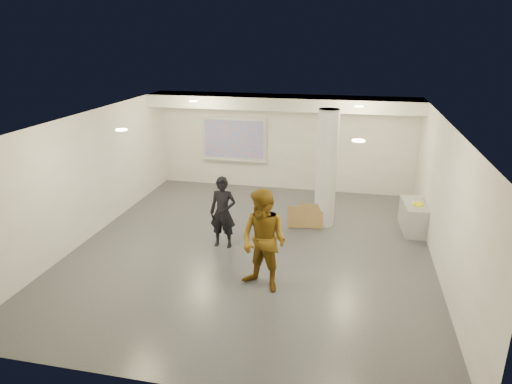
% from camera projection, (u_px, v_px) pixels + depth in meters
% --- Properties ---
extents(floor, '(8.00, 9.00, 0.01)m').
position_uv_depth(floor, '(252.00, 248.00, 10.56)').
color(floor, '#3A3D43').
rests_on(floor, ground).
extents(ceiling, '(8.00, 9.00, 0.01)m').
position_uv_depth(ceiling, '(252.00, 119.00, 9.58)').
color(ceiling, silver).
rests_on(ceiling, floor).
extents(wall_back, '(8.00, 0.01, 3.00)m').
position_uv_depth(wall_back, '(284.00, 143.00, 14.22)').
color(wall_back, silver).
rests_on(wall_back, floor).
extents(wall_front, '(8.00, 0.01, 3.00)m').
position_uv_depth(wall_front, '(176.00, 294.00, 5.91)').
color(wall_front, silver).
rests_on(wall_front, floor).
extents(wall_left, '(0.01, 9.00, 3.00)m').
position_uv_depth(wall_left, '(89.00, 176.00, 10.87)').
color(wall_left, silver).
rests_on(wall_left, floor).
extents(wall_right, '(0.01, 9.00, 3.00)m').
position_uv_depth(wall_right, '(444.00, 200.00, 9.26)').
color(wall_right, silver).
rests_on(wall_right, floor).
extents(soffit_band, '(8.00, 1.10, 0.36)m').
position_uv_depth(soffit_band, '(282.00, 102.00, 13.28)').
color(soffit_band, silver).
rests_on(soffit_band, ceiling).
extents(downlight_nw, '(0.22, 0.22, 0.02)m').
position_uv_depth(downlight_nw, '(193.00, 101.00, 12.33)').
color(downlight_nw, '#FFDC94').
rests_on(downlight_nw, ceiling).
extents(downlight_ne, '(0.22, 0.22, 0.02)m').
position_uv_depth(downlight_ne, '(359.00, 106.00, 11.45)').
color(downlight_ne, '#FFDC94').
rests_on(downlight_ne, ceiling).
extents(downlight_sw, '(0.22, 0.22, 0.02)m').
position_uv_depth(downlight_sw, '(121.00, 130.00, 8.64)').
color(downlight_sw, '#FFDC94').
rests_on(downlight_sw, ceiling).
extents(downlight_se, '(0.22, 0.22, 0.02)m').
position_uv_depth(downlight_se, '(358.00, 141.00, 7.75)').
color(downlight_se, '#FFDC94').
rests_on(downlight_se, ceiling).
extents(column, '(0.52, 0.52, 3.00)m').
position_uv_depth(column, '(326.00, 169.00, 11.43)').
color(column, silver).
rests_on(column, floor).
extents(projection_screen, '(2.10, 0.13, 1.42)m').
position_uv_depth(projection_screen, '(234.00, 140.00, 14.49)').
color(projection_screen, silver).
rests_on(projection_screen, wall_back).
extents(credenza, '(0.62, 1.29, 0.73)m').
position_uv_depth(credenza, '(413.00, 217.00, 11.43)').
color(credenza, '#989A9D').
rests_on(credenza, floor).
extents(papers_stack, '(0.26, 0.32, 0.02)m').
position_uv_depth(papers_stack, '(417.00, 203.00, 11.28)').
color(papers_stack, silver).
rests_on(papers_stack, credenza).
extents(postit_pad, '(0.28, 0.32, 0.03)m').
position_uv_depth(postit_pad, '(418.00, 204.00, 11.18)').
color(postit_pad, '#DDED05').
rests_on(postit_pad, credenza).
extents(cardboard_back, '(0.59, 0.23, 0.63)m').
position_uv_depth(cardboard_back, '(311.00, 216.00, 11.62)').
color(cardboard_back, olive).
rests_on(cardboard_back, floor).
extents(cardboard_front, '(0.54, 0.28, 0.57)m').
position_uv_depth(cardboard_front, '(298.00, 217.00, 11.63)').
color(cardboard_front, olive).
rests_on(cardboard_front, floor).
extents(woman, '(0.61, 0.40, 1.68)m').
position_uv_depth(woman, '(223.00, 212.00, 10.42)').
color(woman, black).
rests_on(woman, floor).
extents(man, '(1.20, 1.09, 2.01)m').
position_uv_depth(man, '(264.00, 241.00, 8.59)').
color(man, brown).
rests_on(man, floor).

